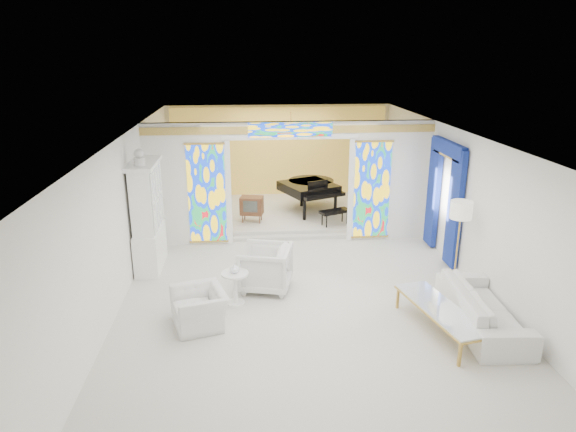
{
  "coord_description": "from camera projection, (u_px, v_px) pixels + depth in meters",
  "views": [
    {
      "loc": [
        -1.1,
        -10.18,
        4.58
      ],
      "look_at": [
        -0.2,
        0.2,
        1.23
      ],
      "focal_mm": 32.0,
      "sensor_mm": 36.0,
      "label": 1
    }
  ],
  "objects": [
    {
      "name": "coffee_table",
      "position": [
        440.0,
        310.0,
        8.66
      ],
      "size": [
        1.06,
        2.17,
        0.46
      ],
      "rotation": [
        0.0,
        0.0,
        0.21
      ],
      "color": "white",
      "rests_on": "floor"
    },
    {
      "name": "stained_glass_right",
      "position": [
        372.0,
        190.0,
        12.71
      ],
      "size": [
        0.9,
        0.04,
        2.4
      ],
      "primitive_type": "cube",
      "color": "gold",
      "rests_on": "partition_wall"
    },
    {
      "name": "wall_right",
      "position": [
        461.0,
        202.0,
        10.97
      ],
      "size": [
        0.02,
        12.0,
        3.0
      ],
      "primitive_type": "cube",
      "color": "white",
      "rests_on": "floor"
    },
    {
      "name": "vase",
      "position": [
        235.0,
        268.0,
        9.55
      ],
      "size": [
        0.19,
        0.19,
        0.19
      ],
      "primitive_type": "imported",
      "rotation": [
        0.0,
        0.0,
        0.07
      ],
      "color": "white",
      "rests_on": "side_table"
    },
    {
      "name": "alcove_platform",
      "position": [
        284.0,
        212.0,
        15.01
      ],
      "size": [
        6.8,
        3.8,
        0.18
      ],
      "primitive_type": "cube",
      "color": "beige",
      "rests_on": "floor"
    },
    {
      "name": "blue_drapes",
      "position": [
        445.0,
        191.0,
        11.61
      ],
      "size": [
        0.14,
        1.85,
        2.65
      ],
      "color": "navy",
      "rests_on": "wall_right"
    },
    {
      "name": "gold_curtain_back",
      "position": [
        279.0,
        153.0,
        16.27
      ],
      "size": [
        6.7,
        0.1,
        2.9
      ],
      "primitive_type": "cube",
      "color": "#FED558",
      "rests_on": "wall_back"
    },
    {
      "name": "grand_piano",
      "position": [
        311.0,
        187.0,
        14.73
      ],
      "size": [
        1.88,
        2.84,
        1.01
      ],
      "rotation": [
        0.0,
        0.0,
        0.41
      ],
      "color": "black",
      "rests_on": "alcove_platform"
    },
    {
      "name": "side_table",
      "position": [
        235.0,
        283.0,
        9.64
      ],
      "size": [
        0.63,
        0.63,
        0.64
      ],
      "rotation": [
        0.0,
        0.0,
        -0.25
      ],
      "color": "white",
      "rests_on": "floor"
    },
    {
      "name": "armchair_right",
      "position": [
        265.0,
        268.0,
        10.26
      ],
      "size": [
        1.19,
        1.17,
        0.9
      ],
      "primitive_type": "imported",
      "rotation": [
        0.0,
        0.0,
        -1.81
      ],
      "color": "white",
      "rests_on": "floor"
    },
    {
      "name": "stained_glass_left",
      "position": [
        207.0,
        194.0,
        12.38
      ],
      "size": [
        0.9,
        0.04,
        2.4
      ],
      "primitive_type": "cube",
      "color": "gold",
      "rests_on": "partition_wall"
    },
    {
      "name": "sofa",
      "position": [
        483.0,
        308.0,
        8.87
      ],
      "size": [
        1.1,
        2.46,
        0.7
      ],
      "primitive_type": "imported",
      "rotation": [
        0.0,
        0.0,
        1.5
      ],
      "color": "white",
      "rests_on": "floor"
    },
    {
      "name": "stained_glass_transom",
      "position": [
        290.0,
        130.0,
        12.08
      ],
      "size": [
        2.0,
        0.04,
        0.34
      ],
      "primitive_type": "cube",
      "color": "gold",
      "rests_on": "partition_wall"
    },
    {
      "name": "china_cabinet",
      "position": [
        148.0,
        217.0,
        11.09
      ],
      "size": [
        0.56,
        1.46,
        2.72
      ],
      "color": "white",
      "rests_on": "floor"
    },
    {
      "name": "armchair_left",
      "position": [
        200.0,
        308.0,
        8.93
      ],
      "size": [
        1.12,
        1.2,
        0.64
      ],
      "primitive_type": "imported",
      "rotation": [
        0.0,
        0.0,
        -1.27
      ],
      "color": "white",
      "rests_on": "floor"
    },
    {
      "name": "floor_lamp",
      "position": [
        461.0,
        214.0,
        10.12
      ],
      "size": [
        0.55,
        0.55,
        1.78
      ],
      "rotation": [
        0.0,
        0.0,
        0.31
      ],
      "color": "#BB9541",
      "rests_on": "floor"
    },
    {
      "name": "partition_wall",
      "position": [
        290.0,
        177.0,
        12.53
      ],
      "size": [
        7.0,
        0.22,
        3.0
      ],
      "color": "white",
      "rests_on": "floor"
    },
    {
      "name": "chandelier",
      "position": [
        291.0,
        128.0,
        14.18
      ],
      "size": [
        0.48,
        0.48,
        0.3
      ],
      "primitive_type": "cylinder",
      "color": "#BB9541",
      "rests_on": "ceiling"
    },
    {
      "name": "wall_front",
      "position": [
        363.0,
        383.0,
        5.0
      ],
      "size": [
        7.0,
        0.02,
        3.0
      ],
      "primitive_type": "cube",
      "color": "white",
      "rests_on": "floor"
    },
    {
      "name": "floor",
      "position": [
        298.0,
        272.0,
        11.15
      ],
      "size": [
        12.0,
        12.0,
        0.0
      ],
      "primitive_type": "plane",
      "color": "beige",
      "rests_on": "ground"
    },
    {
      "name": "ceiling",
      "position": [
        299.0,
        134.0,
        10.23
      ],
      "size": [
        7.0,
        12.0,
        0.02
      ],
      "primitive_type": "cube",
      "color": "white",
      "rests_on": "wall_back"
    },
    {
      "name": "wall_left",
      "position": [
        127.0,
        211.0,
        10.4
      ],
      "size": [
        0.02,
        12.0,
        3.0
      ],
      "primitive_type": "cube",
      "color": "white",
      "rests_on": "floor"
    },
    {
      "name": "tv_console",
      "position": [
        252.0,
        206.0,
        13.78
      ],
      "size": [
        0.67,
        0.52,
        0.69
      ],
      "rotation": [
        0.0,
        0.0,
        -0.21
      ],
      "color": "#57311F",
      "rests_on": "alcove_platform"
    },
    {
      "name": "wall_back",
      "position": [
        279.0,
        152.0,
        16.38
      ],
      "size": [
        7.0,
        0.02,
        3.0
      ],
      "primitive_type": "cube",
      "color": "white",
      "rests_on": "floor"
    }
  ]
}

